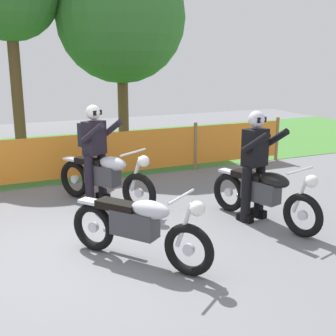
{
  "coord_description": "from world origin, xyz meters",
  "views": [
    {
      "loc": [
        -1.11,
        -5.27,
        2.47
      ],
      "look_at": [
        1.39,
        0.35,
        0.9
      ],
      "focal_mm": 47.01,
      "sensor_mm": 36.0,
      "label": 1
    }
  ],
  "objects_px": {
    "rider_lead": "(94,149)",
    "rider_third": "(255,162)",
    "motorcycle_lead": "(106,177)",
    "motorcycle_trailing": "(139,227)",
    "motorcycle_third": "(264,194)"
  },
  "relations": [
    {
      "from": "rider_lead",
      "to": "rider_third",
      "type": "height_order",
      "value": "same"
    },
    {
      "from": "motorcycle_lead",
      "to": "motorcycle_trailing",
      "type": "height_order",
      "value": "motorcycle_lead"
    },
    {
      "from": "motorcycle_trailing",
      "to": "rider_lead",
      "type": "height_order",
      "value": "rider_lead"
    },
    {
      "from": "motorcycle_third",
      "to": "rider_third",
      "type": "xyz_separation_m",
      "value": [
        -0.06,
        0.19,
        0.45
      ]
    },
    {
      "from": "motorcycle_lead",
      "to": "rider_lead",
      "type": "height_order",
      "value": "rider_lead"
    },
    {
      "from": "motorcycle_lead",
      "to": "rider_lead",
      "type": "relative_size",
      "value": 1.1
    },
    {
      "from": "motorcycle_lead",
      "to": "rider_lead",
      "type": "bearing_deg",
      "value": -179.49
    },
    {
      "from": "motorcycle_trailing",
      "to": "motorcycle_third",
      "type": "bearing_deg",
      "value": 65.54
    },
    {
      "from": "motorcycle_lead",
      "to": "rider_third",
      "type": "distance_m",
      "value": 2.51
    },
    {
      "from": "motorcycle_third",
      "to": "rider_lead",
      "type": "height_order",
      "value": "rider_lead"
    },
    {
      "from": "rider_lead",
      "to": "motorcycle_lead",
      "type": "bearing_deg",
      "value": 0.51
    },
    {
      "from": "motorcycle_trailing",
      "to": "rider_third",
      "type": "height_order",
      "value": "rider_third"
    },
    {
      "from": "motorcycle_lead",
      "to": "motorcycle_trailing",
      "type": "bearing_deg",
      "value": -37.7
    },
    {
      "from": "rider_lead",
      "to": "motorcycle_trailing",
      "type": "bearing_deg",
      "value": -34.37
    },
    {
      "from": "motorcycle_lead",
      "to": "rider_third",
      "type": "bearing_deg",
      "value": 17.77
    }
  ]
}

